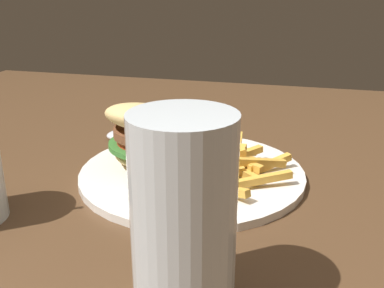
# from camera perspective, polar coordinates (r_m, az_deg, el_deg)

# --- Properties ---
(dining_table) EXTENTS (1.56, 1.31, 0.78)m
(dining_table) POSITION_cam_1_polar(r_m,az_deg,el_deg) (0.59, 5.12, -17.44)
(dining_table) COLOR #4C331E
(dining_table) RESTS_ON ground_plane
(meal_plate_near) EXTENTS (0.30, 0.30, 0.11)m
(meal_plate_near) POSITION_cam_1_polar(r_m,az_deg,el_deg) (0.60, -2.27, -1.29)
(meal_plate_near) COLOR white
(meal_plate_near) RESTS_ON dining_table
(beer_glass) EXTENTS (0.08, 0.08, 0.16)m
(beer_glass) POSITION_cam_1_polar(r_m,az_deg,el_deg) (0.35, -1.09, -9.55)
(beer_glass) COLOR silver
(beer_glass) RESTS_ON dining_table
(spoon) EXTENTS (0.15, 0.13, 0.02)m
(spoon) POSITION_cam_1_polar(r_m,az_deg,el_deg) (0.75, -8.18, 1.23)
(spoon) COLOR silver
(spoon) RESTS_ON dining_table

